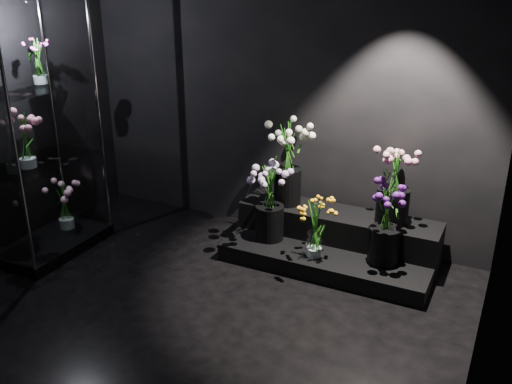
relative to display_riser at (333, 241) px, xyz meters
The scene contains 13 objects.
floor 1.79m from the display_riser, 112.97° to the right, with size 4.00×4.00×0.00m, color black.
wall_back 1.46m from the display_riser, 152.65° to the left, with size 4.00×4.00×0.00m, color black.
wall_right 2.43m from the display_riser, 51.50° to the right, with size 4.00×4.00×0.00m, color black.
display_riser is the anchor object (origin of this frame).
display_case 2.73m from the display_riser, 157.71° to the right, with size 0.60×1.00×2.19m.
bouquet_orange_bells 0.40m from the display_riser, 101.54° to the right, with size 0.32×0.32×0.51m.
bouquet_lilac 0.69m from the display_riser, 162.40° to the right, with size 0.39×0.39×0.69m.
bouquet_purple 0.62m from the display_riser, 17.92° to the right, with size 0.37×0.37×0.67m.
bouquet_cream_roses 0.85m from the display_riser, 168.67° to the left, with size 0.53×0.53×0.77m.
bouquet_pink_roses 0.77m from the display_riser, 13.75° to the left, with size 0.38×0.38×0.66m.
bouquet_case_pink 2.77m from the display_riser, 154.19° to the right, with size 0.32×0.32×0.46m.
bouquet_case_magenta 2.97m from the display_riser, 161.27° to the right, with size 0.23×0.23×0.38m.
bouquet_case_base_pink 2.53m from the display_riser, 163.07° to the right, with size 0.34×0.34×0.46m.
Camera 1 is at (2.08, -2.72, 2.47)m, focal length 40.00 mm.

